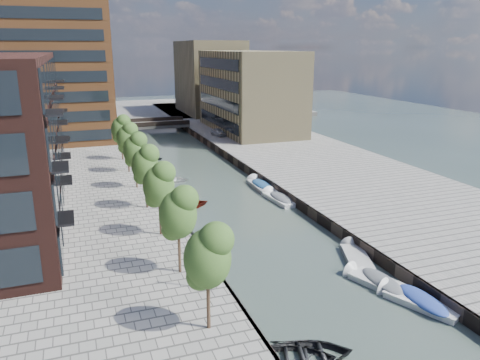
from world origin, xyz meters
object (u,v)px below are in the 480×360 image
bridge (153,124)px  tree_3 (145,163)px  tree_5 (127,137)px  motorboat_0 (415,300)px  sloop_4 (147,160)px  motorboat_3 (260,185)px  sloop_1 (307,359)px  motorboat_4 (279,198)px  tree_4 (135,148)px  sloop_3 (168,182)px  tree_6 (121,128)px  motorboat_2 (355,256)px  car (218,132)px  tree_0 (207,254)px  sloop_2 (184,208)px  motorboat_1 (376,282)px  tree_1 (178,211)px  tree_2 (158,183)px

bridge → tree_3: tree_3 is taller
tree_5 → motorboat_0: 38.19m
sloop_4 → motorboat_3: 20.70m
sloop_1 → motorboat_4: size_ratio=0.92×
tree_4 → motorboat_0: tree_4 is taller
sloop_3 → bridge: bearing=15.1°
motorboat_0 → tree_6: bearing=107.6°
motorboat_2 → motorboat_3: 19.83m
tree_6 → car: bearing=35.4°
motorboat_0 → motorboat_4: motorboat_4 is taller
tree_4 → bridge: bearing=78.0°
tree_0 → car: 57.19m
sloop_3 → motorboat_4: 14.54m
sloop_2 → sloop_4: 22.00m
tree_5 → motorboat_3: size_ratio=1.09×
motorboat_1 → motorboat_3: bearing=87.0°
tree_1 → sloop_3: size_ratio=1.28×
tree_2 → motorboat_4: bearing=28.3°
tree_4 → motorboat_3: 14.81m
sloop_2 → bridge: bearing=-6.4°
tree_3 → sloop_4: size_ratio=1.32×
tree_5 → motorboat_3: tree_5 is taller
sloop_2 → sloop_3: 9.87m
tree_4 → sloop_2: bearing=-54.8°
tree_1 → tree_6: (0.00, 35.00, 0.00)m
bridge → motorboat_1: (4.08, -65.46, -1.19)m
tree_0 → motorboat_4: (13.86, 21.47, -5.10)m
motorboat_1 → motorboat_4: motorboat_4 is taller
tree_5 → motorboat_3: 16.99m
bridge → tree_3: (-8.50, -47.00, 3.92)m
tree_0 → motorboat_3: (13.84, 26.56, -5.09)m
car → motorboat_1: bearing=-106.8°
tree_1 → car: 50.58m
motorboat_2 → motorboat_4: size_ratio=0.96×
motorboat_1 → sloop_1: bearing=-145.7°
sloop_3 → motorboat_0: 34.05m
tree_5 → tree_6: bearing=90.0°
tree_3 → car: tree_3 is taller
bridge → tree_0: (-8.50, -68.00, 3.92)m
tree_6 → motorboat_3: size_ratio=1.09×
sloop_1 → car: size_ratio=1.33×
motorboat_0 → tree_2: bearing=133.0°
tree_3 → sloop_3: size_ratio=1.28×
sloop_4 → motorboat_0: (9.85, -44.93, 0.20)m
sloop_3 → motorboat_4: (9.58, -10.94, 0.21)m
motorboat_1 → tree_6: bearing=107.7°
motorboat_0 → tree_1: bearing=151.2°
sloop_2 → tree_6: bearing=10.6°
sloop_2 → motorboat_4: bearing=-96.7°
tree_1 → sloop_4: size_ratio=1.32×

